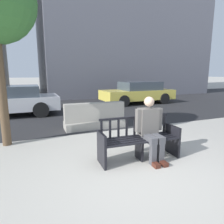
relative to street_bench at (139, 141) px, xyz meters
The scene contains 7 objects.
ground_plane 0.72m from the street_bench, 124.15° to the right, with size 200.00×200.00×0.00m, color #ADA89E.
street_asphalt 8.22m from the street_bench, 92.35° to the left, with size 120.00×12.00×0.01m, color #28282B.
street_bench is the anchor object (origin of this frame).
seated_person 0.38m from the street_bench, 16.55° to the right, with size 0.58×0.73×1.31m.
jersey_barrier_centre 2.74m from the street_bench, 92.09° to the left, with size 2.02×0.73×0.84m.
car_taxi_near 8.17m from the street_bench, 60.51° to the left, with size 4.41×2.02×1.31m.
car_sedan_mid 6.68m from the street_bench, 115.95° to the left, with size 4.18×2.03×1.27m.
Camera 1 is at (-1.70, -2.98, 1.78)m, focal length 32.00 mm.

